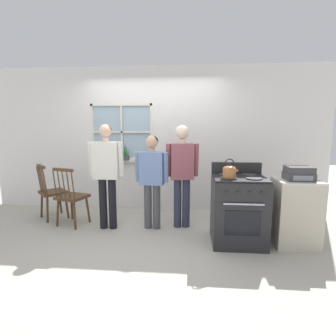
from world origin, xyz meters
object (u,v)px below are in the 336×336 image
object	(u,v)px
chair_near_wall	(52,193)
kettle	(229,171)
stereo	(299,173)
stove	(238,209)
side_counter	(295,213)
person_elderly_left	(107,167)
person_adult_right	(182,166)
person_teen_center	(152,174)
potted_plant	(125,155)
chair_by_window	(71,198)

from	to	relation	value
chair_near_wall	kettle	size ratio (longest dim) A/B	3.88
kettle	stereo	size ratio (longest dim) A/B	0.73
stove	side_counter	xyz separation A→B (m)	(0.75, -0.00, -0.02)
person_elderly_left	person_adult_right	distance (m)	1.17
chair_near_wall	person_elderly_left	world-z (taller)	person_elderly_left
person_teen_center	potted_plant	bearing A→B (deg)	130.72
stereo	side_counter	bearing A→B (deg)	90.00
chair_by_window	side_counter	xyz separation A→B (m)	(3.33, -0.44, -0.01)
kettle	stereo	distance (m)	0.92
side_counter	person_teen_center	bearing A→B (deg)	168.29
chair_near_wall	person_teen_center	size ratio (longest dim) A/B	0.66
potted_plant	side_counter	bearing A→B (deg)	-27.03
kettle	potted_plant	size ratio (longest dim) A/B	0.77
chair_by_window	stove	distance (m)	2.61
side_counter	person_adult_right	bearing A→B (deg)	161.47
chair_near_wall	person_teen_center	distance (m)	1.88
chair_near_wall	person_teen_center	bearing A→B (deg)	-145.05
chair_by_window	stereo	size ratio (longest dim) A/B	2.82
person_adult_right	side_counter	xyz separation A→B (m)	(1.54, -0.52, -0.54)
person_teen_center	potted_plant	world-z (taller)	person_teen_center
person_elderly_left	person_adult_right	bearing A→B (deg)	8.33
chair_by_window	chair_near_wall	size ratio (longest dim) A/B	1.00
person_adult_right	person_elderly_left	bearing A→B (deg)	-178.92
person_elderly_left	side_counter	bearing A→B (deg)	-7.08
chair_by_window	chair_near_wall	world-z (taller)	same
chair_near_wall	person_adult_right	distance (m)	2.34
potted_plant	side_counter	world-z (taller)	potted_plant
chair_by_window	chair_near_wall	xyz separation A→B (m)	(-0.48, 0.28, 0.00)
chair_near_wall	stereo	world-z (taller)	stereo
person_elderly_left	stove	bearing A→B (deg)	-9.87
person_adult_right	stereo	size ratio (longest dim) A/B	4.75
person_elderly_left	kettle	xyz separation A→B (m)	(1.79, -0.49, 0.05)
stove	stereo	size ratio (longest dim) A/B	3.19
person_adult_right	person_teen_center	bearing A→B (deg)	-174.43
chair_by_window	kettle	distance (m)	2.55
person_adult_right	kettle	xyz separation A→B (m)	(0.63, -0.65, 0.04)
stereo	person_elderly_left	bearing A→B (deg)	172.04
stereo	person_teen_center	bearing A→B (deg)	167.72
person_elderly_left	kettle	world-z (taller)	person_elderly_left
chair_by_window	side_counter	bearing A→B (deg)	-170.97
person_teen_center	kettle	distance (m)	1.23
chair_near_wall	kettle	xyz separation A→B (m)	(2.90, -0.85, 0.57)
stereo	person_adult_right	bearing A→B (deg)	160.78
potted_plant	side_counter	size ratio (longest dim) A/B	0.36
chair_near_wall	stove	xyz separation A→B (m)	(3.06, -0.72, 0.02)
person_adult_right	kettle	bearing A→B (deg)	-52.44
kettle	side_counter	distance (m)	1.08
stove	stereo	bearing A→B (deg)	-1.76
kettle	side_counter	size ratio (longest dim) A/B	0.27
chair_by_window	stereo	distance (m)	3.40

